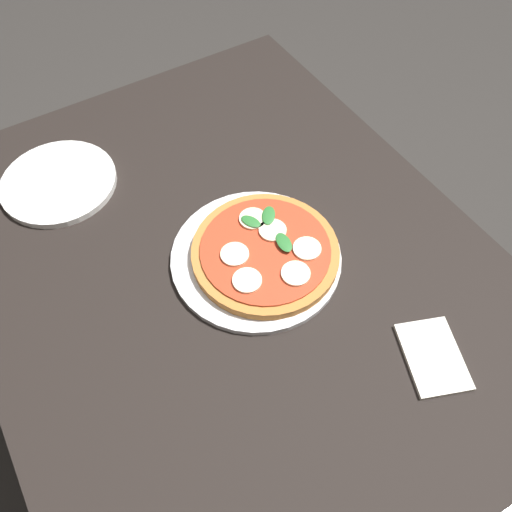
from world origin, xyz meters
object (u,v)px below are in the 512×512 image
(plate_white, at_px, (59,182))
(napkin, at_px, (433,357))
(serving_tray, at_px, (256,257))
(dining_table, at_px, (265,335))
(pizza, at_px, (265,252))

(plate_white, bearing_deg, napkin, -150.46)
(serving_tray, xyz_separation_m, napkin, (-0.32, -0.14, -0.00))
(dining_table, distance_m, serving_tray, 0.15)
(plate_white, bearing_deg, dining_table, -156.18)
(plate_white, distance_m, napkin, 0.79)
(plate_white, bearing_deg, pizza, -145.42)
(pizza, xyz_separation_m, plate_white, (0.38, 0.26, -0.02))
(dining_table, bearing_deg, plate_white, 23.82)
(serving_tray, xyz_separation_m, pizza, (-0.01, -0.01, 0.02))
(serving_tray, relative_size, pizza, 1.16)
(plate_white, bearing_deg, serving_tray, -146.34)
(pizza, bearing_deg, plate_white, 34.58)
(plate_white, xyz_separation_m, napkin, (-0.69, -0.39, -0.00))
(serving_tray, xyz_separation_m, plate_white, (0.37, 0.25, 0.00))
(napkin, bearing_deg, pizza, 22.58)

